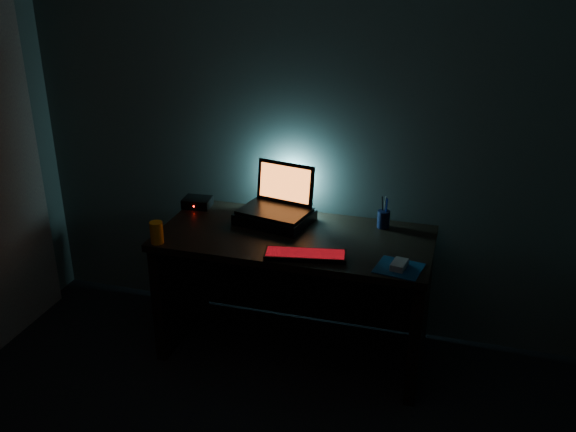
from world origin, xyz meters
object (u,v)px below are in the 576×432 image
object	(u,v)px
keyboard	(305,255)
pen_cup	(383,219)
laptop	(279,200)
router	(197,202)
mouse	(399,265)
juice_glass	(157,233)

from	to	relation	value
keyboard	pen_cup	size ratio (longest dim) A/B	4.38
laptop	router	size ratio (longest dim) A/B	2.44
mouse	juice_glass	size ratio (longest dim) A/B	0.91
juice_glass	router	size ratio (longest dim) A/B	0.69
keyboard	pen_cup	world-z (taller)	pen_cup
laptop	mouse	distance (m)	0.86
juice_glass	pen_cup	bearing A→B (deg)	25.54
mouse	pen_cup	distance (m)	0.49
mouse	router	xyz separation A→B (m)	(-1.28, 0.46, 0.01)
laptop	mouse	world-z (taller)	laptop
pen_cup	mouse	bearing A→B (deg)	-72.43
juice_glass	router	distance (m)	0.53
keyboard	juice_glass	bearing A→B (deg)	173.96
juice_glass	mouse	bearing A→B (deg)	3.09
pen_cup	router	xyz separation A→B (m)	(-1.13, -0.01, -0.02)
pen_cup	juice_glass	world-z (taller)	juice_glass
laptop	keyboard	size ratio (longest dim) A/B	0.98
keyboard	router	distance (m)	0.93
laptop	pen_cup	xyz separation A→B (m)	(0.60, 0.05, -0.07)
laptop	juice_glass	distance (m)	0.72
mouse	router	world-z (taller)	router
keyboard	juice_glass	size ratio (longest dim) A/B	3.61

